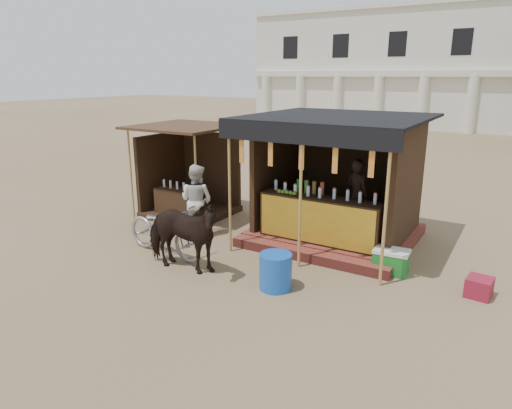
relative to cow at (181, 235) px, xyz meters
name	(u,v)px	position (x,y,z in m)	size (l,w,h in m)	color
ground	(210,285)	(0.81, -0.23, -0.73)	(120.00, 120.00, 0.00)	#846B4C
main_stall	(336,196)	(1.83, 3.13, 0.29)	(3.60, 3.61, 2.78)	brown
secondary_stall	(186,182)	(-2.36, 3.01, 0.12)	(2.40, 2.40, 2.38)	#332312
cow	(181,235)	(0.00, 0.00, 0.00)	(0.79, 1.73, 1.46)	black
motorbike	(164,230)	(-0.84, 0.45, -0.19)	(0.72, 2.07, 1.09)	#94969C
bystander	(196,200)	(-1.03, 1.77, 0.10)	(0.81, 0.63, 1.67)	silver
blue_barrel	(276,271)	(1.88, 0.26, -0.41)	(0.57, 0.57, 0.64)	blue
red_crate	(479,287)	(4.95, 1.77, -0.56)	(0.39, 0.42, 0.33)	maroon
cooler	(391,261)	(3.42, 1.96, -0.50)	(0.66, 0.47, 0.46)	#1A7727
background_building	(436,70)	(-1.19, 29.71, 3.25)	(26.00, 7.45, 8.18)	silver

